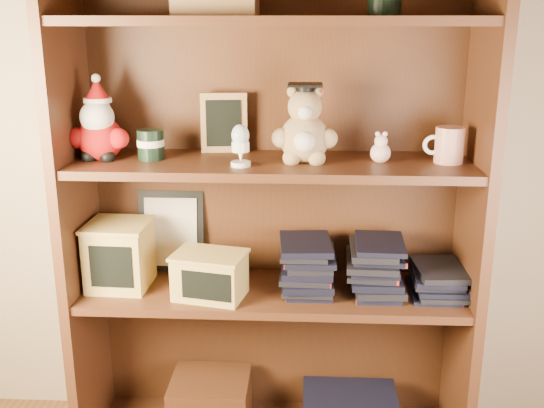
{
  "coord_description": "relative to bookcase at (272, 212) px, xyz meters",
  "views": [
    {
      "loc": [
        0.09,
        -0.48,
        1.35
      ],
      "look_at": [
        -0.01,
        1.3,
        0.82
      ],
      "focal_mm": 42.0,
      "sensor_mm": 36.0,
      "label": 1
    }
  ],
  "objects": [
    {
      "name": "bookcase",
      "position": [
        0.0,
        0.0,
        0.0
      ],
      "size": [
        1.2,
        0.35,
        1.6
      ],
      "color": "#4B2715",
      "rests_on": "ground"
    },
    {
      "name": "grad_teddy_bear",
      "position": [
        0.09,
        -0.06,
        0.26
      ],
      "size": [
        0.19,
        0.16,
        0.23
      ],
      "color": "tan",
      "rests_on": "shelf_upper"
    },
    {
      "name": "book_stack_mid",
      "position": [
        0.31,
        -0.05,
        -0.16
      ],
      "size": [
        0.14,
        0.2,
        0.14
      ],
      "color": "black",
      "rests_on": "shelf_lower"
    },
    {
      "name": "certificate_frame",
      "position": [
        -0.33,
        0.09,
        -0.1
      ],
      "size": [
        0.21,
        0.05,
        0.26
      ],
      "color": "black",
      "rests_on": "shelf_lower"
    },
    {
      "name": "shelf_lower",
      "position": [
        0.0,
        -0.05,
        -0.24
      ],
      "size": [
        1.14,
        0.33,
        0.02
      ],
      "color": "#4B2715",
      "rests_on": "ground"
    },
    {
      "name": "egg_cup",
      "position": [
        -0.08,
        -0.13,
        0.23
      ],
      "size": [
        0.06,
        0.06,
        0.12
      ],
      "color": "white",
      "rests_on": "shelf_upper"
    },
    {
      "name": "pencils_box",
      "position": [
        -0.18,
        -0.12,
        -0.16
      ],
      "size": [
        0.23,
        0.19,
        0.14
      ],
      "color": "tan",
      "rests_on": "shelf_lower"
    },
    {
      "name": "book_stack_left",
      "position": [
        0.11,
        -0.05,
        -0.16
      ],
      "size": [
        0.14,
        0.2,
        0.14
      ],
      "color": "black",
      "rests_on": "shelf_lower"
    },
    {
      "name": "pink_figurine",
      "position": [
        0.31,
        -0.05,
        0.21
      ],
      "size": [
        0.06,
        0.06,
        0.09
      ],
      "color": "beige",
      "rests_on": "shelf_upper"
    },
    {
      "name": "treats_box",
      "position": [
        -0.46,
        -0.05,
        -0.13
      ],
      "size": [
        0.19,
        0.19,
        0.2
      ],
      "color": "tan",
      "rests_on": "shelf_lower"
    },
    {
      "name": "shelf_upper",
      "position": [
        0.0,
        -0.05,
        0.16
      ],
      "size": [
        1.14,
        0.33,
        0.02
      ],
      "color": "#4B2715",
      "rests_on": "ground"
    },
    {
      "name": "teacher_mug",
      "position": [
        0.5,
        -0.05,
        0.22
      ],
      "size": [
        0.12,
        0.08,
        0.1
      ],
      "color": "silver",
      "rests_on": "shelf_upper"
    },
    {
      "name": "santa_plush",
      "position": [
        -0.49,
        -0.06,
        0.26
      ],
      "size": [
        0.18,
        0.13,
        0.25
      ],
      "color": "#A50F0F",
      "rests_on": "shelf_upper"
    },
    {
      "name": "chalkboard_plaque",
      "position": [
        -0.15,
        0.06,
        0.26
      ],
      "size": [
        0.14,
        0.08,
        0.18
      ],
      "color": "#9E7547",
      "rests_on": "shelf_upper"
    },
    {
      "name": "teachers_tin",
      "position": [
        -0.35,
        -0.05,
        0.22
      ],
      "size": [
        0.08,
        0.08,
        0.09
      ],
      "color": "black",
      "rests_on": "shelf_upper"
    },
    {
      "name": "book_stack_right",
      "position": [
        0.49,
        -0.05,
        -0.18
      ],
      "size": [
        0.14,
        0.2,
        0.1
      ],
      "color": "black",
      "rests_on": "shelf_lower"
    }
  ]
}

